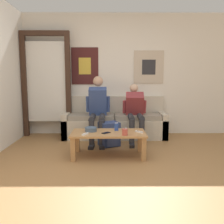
{
  "coord_description": "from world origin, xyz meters",
  "views": [
    {
      "loc": [
        -0.06,
        -2.91,
        1.25
      ],
      "look_at": [
        -0.03,
        1.35,
        0.64
      ],
      "focal_mm": 40.0,
      "sensor_mm": 36.0,
      "label": 1
    }
  ],
  "objects_px": {
    "pillar_candle": "(125,132)",
    "ceramic_bowl": "(91,129)",
    "person_seated_teen": "(135,110)",
    "drink_can_blue": "(116,127)",
    "couch": "(115,123)",
    "backpack": "(109,135)",
    "coffee_table": "(108,136)",
    "game_controller_far_center": "(126,129)",
    "person_seated_adult": "(98,107)",
    "game_controller_near_left": "(139,132)",
    "game_controller_near_right": "(85,134)",
    "cell_phone": "(106,133)"
  },
  "relations": [
    {
      "from": "pillar_candle",
      "to": "ceramic_bowl",
      "type": "bearing_deg",
      "value": 153.48
    },
    {
      "from": "person_seated_teen",
      "to": "drink_can_blue",
      "type": "bearing_deg",
      "value": -114.21
    },
    {
      "from": "couch",
      "to": "backpack",
      "type": "height_order",
      "value": "couch"
    },
    {
      "from": "couch",
      "to": "coffee_table",
      "type": "distance_m",
      "value": 1.27
    },
    {
      "from": "ceramic_bowl",
      "to": "coffee_table",
      "type": "bearing_deg",
      "value": -12.78
    },
    {
      "from": "backpack",
      "to": "game_controller_far_center",
      "type": "height_order",
      "value": "backpack"
    },
    {
      "from": "game_controller_far_center",
      "to": "person_seated_adult",
      "type": "bearing_deg",
      "value": 123.06
    },
    {
      "from": "pillar_candle",
      "to": "game_controller_near_left",
      "type": "bearing_deg",
      "value": 36.1
    },
    {
      "from": "person_seated_adult",
      "to": "game_controller_far_center",
      "type": "distance_m",
      "value": 0.95
    },
    {
      "from": "game_controller_far_center",
      "to": "person_seated_teen",
      "type": "bearing_deg",
      "value": 74.31
    },
    {
      "from": "drink_can_blue",
      "to": "game_controller_near_right",
      "type": "relative_size",
      "value": 0.86
    },
    {
      "from": "cell_phone",
      "to": "pillar_candle",
      "type": "bearing_deg",
      "value": -25.15
    },
    {
      "from": "backpack",
      "to": "pillar_candle",
      "type": "relative_size",
      "value": 4.08
    },
    {
      "from": "coffee_table",
      "to": "person_seated_teen",
      "type": "relative_size",
      "value": 1.05
    },
    {
      "from": "coffee_table",
      "to": "person_seated_adult",
      "type": "distance_m",
      "value": 1.01
    },
    {
      "from": "person_seated_adult",
      "to": "game_controller_far_center",
      "type": "bearing_deg",
      "value": -56.94
    },
    {
      "from": "person_seated_adult",
      "to": "game_controller_far_center",
      "type": "relative_size",
      "value": 8.6
    },
    {
      "from": "ceramic_bowl",
      "to": "drink_can_blue",
      "type": "xyz_separation_m",
      "value": [
        0.41,
        0.06,
        0.02
      ]
    },
    {
      "from": "backpack",
      "to": "person_seated_teen",
      "type": "bearing_deg",
      "value": 37.21
    },
    {
      "from": "backpack",
      "to": "drink_can_blue",
      "type": "xyz_separation_m",
      "value": [
        0.12,
        -0.47,
        0.24
      ]
    },
    {
      "from": "backpack",
      "to": "ceramic_bowl",
      "type": "xyz_separation_m",
      "value": [
        -0.29,
        -0.53,
        0.22
      ]
    },
    {
      "from": "coffee_table",
      "to": "game_controller_near_right",
      "type": "xyz_separation_m",
      "value": [
        -0.35,
        -0.18,
        0.08
      ]
    },
    {
      "from": "game_controller_far_center",
      "to": "cell_phone",
      "type": "distance_m",
      "value": 0.39
    },
    {
      "from": "coffee_table",
      "to": "ceramic_bowl",
      "type": "bearing_deg",
      "value": 167.22
    },
    {
      "from": "drink_can_blue",
      "to": "couch",
      "type": "bearing_deg",
      "value": 90.53
    },
    {
      "from": "person_seated_adult",
      "to": "game_controller_near_right",
      "type": "xyz_separation_m",
      "value": [
        -0.13,
        -1.1,
        -0.27
      ]
    },
    {
      "from": "ceramic_bowl",
      "to": "game_controller_near_left",
      "type": "distance_m",
      "value": 0.76
    },
    {
      "from": "backpack",
      "to": "drink_can_blue",
      "type": "bearing_deg",
      "value": -76.11
    },
    {
      "from": "couch",
      "to": "game_controller_near_right",
      "type": "xyz_separation_m",
      "value": [
        -0.46,
        -1.45,
        0.11
      ]
    },
    {
      "from": "pillar_candle",
      "to": "cell_phone",
      "type": "bearing_deg",
      "value": 154.85
    },
    {
      "from": "person_seated_adult",
      "to": "backpack",
      "type": "distance_m",
      "value": 0.61
    },
    {
      "from": "ceramic_bowl",
      "to": "cell_phone",
      "type": "relative_size",
      "value": 1.33
    },
    {
      "from": "couch",
      "to": "cell_phone",
      "type": "distance_m",
      "value": 1.35
    },
    {
      "from": "person_seated_adult",
      "to": "ceramic_bowl",
      "type": "height_order",
      "value": "person_seated_adult"
    },
    {
      "from": "backpack",
      "to": "cell_phone",
      "type": "height_order",
      "value": "backpack"
    },
    {
      "from": "coffee_table",
      "to": "person_seated_adult",
      "type": "relative_size",
      "value": 0.92
    },
    {
      "from": "coffee_table",
      "to": "person_seated_teen",
      "type": "distance_m",
      "value": 1.13
    },
    {
      "from": "game_controller_near_left",
      "to": "pillar_candle",
      "type": "bearing_deg",
      "value": -143.9
    },
    {
      "from": "game_controller_near_left",
      "to": "game_controller_near_right",
      "type": "distance_m",
      "value": 0.83
    },
    {
      "from": "person_seated_teen",
      "to": "drink_can_blue",
      "type": "relative_size",
      "value": 8.83
    },
    {
      "from": "ceramic_bowl",
      "to": "game_controller_far_center",
      "type": "bearing_deg",
      "value": 10.14
    },
    {
      "from": "drink_can_blue",
      "to": "game_controller_far_center",
      "type": "bearing_deg",
      "value": 15.81
    },
    {
      "from": "ceramic_bowl",
      "to": "game_controller_near_left",
      "type": "relative_size",
      "value": 1.47
    },
    {
      "from": "ceramic_bowl",
      "to": "backpack",
      "type": "bearing_deg",
      "value": 61.06
    },
    {
      "from": "coffee_table",
      "to": "person_seated_adult",
      "type": "height_order",
      "value": "person_seated_adult"
    },
    {
      "from": "coffee_table",
      "to": "cell_phone",
      "type": "distance_m",
      "value": 0.1
    },
    {
      "from": "pillar_candle",
      "to": "drink_can_blue",
      "type": "relative_size",
      "value": 0.85
    },
    {
      "from": "game_controller_far_center",
      "to": "pillar_candle",
      "type": "bearing_deg",
      "value": -95.93
    },
    {
      "from": "backpack",
      "to": "pillar_candle",
      "type": "bearing_deg",
      "value": -73.49
    },
    {
      "from": "person_seated_adult",
      "to": "game_controller_near_right",
      "type": "height_order",
      "value": "person_seated_adult"
    }
  ]
}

